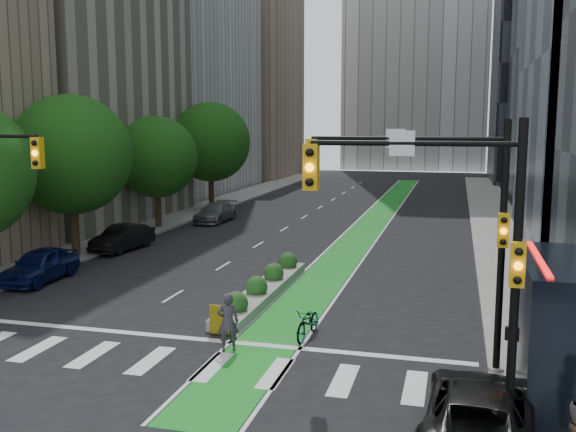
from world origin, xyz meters
The scene contains 21 objects.
ground centered at (0.00, 0.00, 0.00)m, with size 160.00×160.00×0.00m, color black.
sidewalk_left centered at (-11.80, 25.00, 0.07)m, with size 3.60×90.00×0.15m, color gray.
sidewalk_right centered at (11.80, 25.00, 0.07)m, with size 3.60×90.00×0.15m, color gray.
bike_lane_paint centered at (3.00, 30.00, 0.01)m, with size 2.20×70.00×0.01m, color #198B23.
building_beige centered at (-20.00, 24.00, 15.00)m, with size 14.00×18.00×30.00m, color #B7AD99.
building_tan_far centered at (-20.00, 66.00, 13.00)m, with size 14.00×16.00×26.00m, color tan.
building_dark_end centered at (20.00, 68.00, 14.00)m, with size 14.00×18.00×28.00m, color black.
tree_mid centered at (-11.00, 12.00, 5.57)m, with size 6.40×6.40×8.78m.
tree_midfar centered at (-11.00, 22.00, 4.95)m, with size 5.60×5.60×7.76m.
tree_far centered at (-11.00, 32.00, 5.69)m, with size 6.60×6.60×9.00m.
signal_right centered at (8.67, 0.47, 4.80)m, with size 5.82×0.51×7.20m.
signal_far_right centered at (8.98, -4.03, 4.75)m, with size 4.82×0.51×7.20m.
median_planter centered at (1.20, 7.04, 0.37)m, with size 1.20×10.26×1.10m.
ped_signal_post centered at (10.30, -2.58, 1.58)m, with size 0.32×0.43×2.46m.
bicycle centered at (4.20, 2.32, 0.54)m, with size 0.72×2.06×1.08m, color gray.
cyclist centered at (2.00, 0.45, 0.95)m, with size 0.69×0.45×1.90m, color #37333D.
parked_car_left_near centered at (-9.50, 6.81, 0.78)m, with size 1.83×4.55×1.55m, color #0B1447.
parked_car_left_mid centered at (-9.50, 14.37, 0.74)m, with size 1.56×4.48×1.48m, color black.
parked_car_left_far centered at (-8.27, 25.86, 0.70)m, with size 1.97×4.85×1.41m, color #5C5F61.
parked_car_right centered at (9.60, -3.80, 0.75)m, with size 2.49×5.40×1.50m, color black.
pedestrian_far centered at (12.82, 7.99, 0.96)m, with size 0.94×0.39×1.61m, color gray.
Camera 1 is at (8.90, -18.17, 7.23)m, focal length 40.00 mm.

